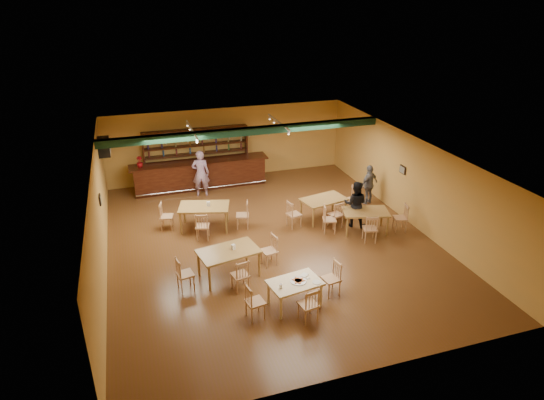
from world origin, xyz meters
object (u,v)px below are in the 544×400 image
object	(u,v)px
near_table	(295,293)
patron_right_a	(355,204)
dining_table_a	(205,217)
dining_table_c	(229,263)
dining_table_b	(323,209)
patron_bar	(201,173)
bar_counter	(200,174)
dining_table_d	(365,221)

from	to	relation	value
near_table	patron_right_a	bearing A→B (deg)	36.41
dining_table_a	dining_table_c	size ratio (longest dim) A/B	1.00
dining_table_b	dining_table_c	size ratio (longest dim) A/B	0.93
dining_table_b	patron_bar	bearing A→B (deg)	125.96
near_table	patron_bar	world-z (taller)	patron_bar
dining_table_c	patron_bar	xyz separation A→B (m)	(0.24, 5.91, 0.51)
dining_table_a	dining_table_c	bearing A→B (deg)	-72.11
dining_table_c	patron_bar	distance (m)	5.93
near_table	bar_counter	bearing A→B (deg)	86.95
dining_table_d	bar_counter	bearing A→B (deg)	144.85
patron_bar	dining_table_d	bearing A→B (deg)	146.20
bar_counter	dining_table_d	xyz separation A→B (m)	(4.55, -5.45, -0.20)
patron_bar	patron_right_a	xyz separation A→B (m)	(4.52, -4.15, -0.11)
dining_table_b	near_table	size ratio (longest dim) A/B	1.17
bar_counter	patron_bar	xyz separation A→B (m)	(-0.11, -0.83, 0.35)
patron_right_a	dining_table_b	bearing A→B (deg)	-12.95
near_table	patron_right_a	size ratio (longest dim) A/B	0.81
dining_table_c	near_table	bearing A→B (deg)	-65.28
dining_table_d	near_table	size ratio (longest dim) A/B	1.13
bar_counter	near_table	xyz separation A→B (m)	(0.94, -8.53, -0.22)
dining_table_c	dining_table_b	bearing A→B (deg)	22.04
dining_table_b	patron_right_a	size ratio (longest dim) A/B	0.95
dining_table_a	dining_table_d	bearing A→B (deg)	-4.43
dining_table_d	patron_right_a	xyz separation A→B (m)	(-0.14, 0.48, 0.44)
bar_counter	dining_table_b	bearing A→B (deg)	-49.15
dining_table_b	near_table	xyz separation A→B (m)	(-2.67, -4.36, -0.03)
dining_table_a	dining_table_b	world-z (taller)	dining_table_a
bar_counter	dining_table_a	xyz separation A→B (m)	(-0.48, -3.63, -0.16)
dining_table_a	patron_right_a	distance (m)	5.09
dining_table_a	dining_table_c	distance (m)	3.11
dining_table_d	patron_right_a	bearing A→B (deg)	121.55
dining_table_c	dining_table_a	bearing A→B (deg)	81.57
dining_table_a	bar_counter	bearing A→B (deg)	97.92
near_table	dining_table_c	bearing A→B (deg)	116.24
dining_table_a	patron_right_a	size ratio (longest dim) A/B	1.02
dining_table_a	dining_table_c	world-z (taller)	dining_table_c
dining_table_a	dining_table_d	distance (m)	5.35
dining_table_b	patron_bar	world-z (taller)	patron_bar
bar_counter	patron_bar	world-z (taller)	patron_bar
near_table	dining_table_d	bearing A→B (deg)	31.13
dining_table_d	dining_table_b	bearing A→B (deg)	141.38
bar_counter	dining_table_a	world-z (taller)	bar_counter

